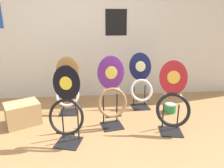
{
  "coord_description": "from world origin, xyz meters",
  "views": [
    {
      "loc": [
        0.27,
        -1.62,
        1.38
      ],
      "look_at": [
        0.53,
        1.06,
        0.55
      ],
      "focal_mm": 32.0,
      "sensor_mm": 36.0,
      "label": 1
    }
  ],
  "objects_px": {
    "toilet_seat_display_woodgrain": "(68,87)",
    "toilet_seat_display_purple_note": "(112,94)",
    "toilet_seat_display_navy_moon": "(141,83)",
    "toilet_seat_display_jazz_black": "(67,109)",
    "paint_can": "(170,108)",
    "toilet_seat_display_crimson_swirl": "(173,103)",
    "storage_box": "(23,113)"
  },
  "relations": [
    {
      "from": "toilet_seat_display_crimson_swirl",
      "to": "storage_box",
      "type": "relative_size",
      "value": 1.69
    },
    {
      "from": "toilet_seat_display_jazz_black",
      "to": "storage_box",
      "type": "xyz_separation_m",
      "value": [
        -0.69,
        0.55,
        -0.29
      ]
    },
    {
      "from": "toilet_seat_display_crimson_swirl",
      "to": "toilet_seat_display_navy_moon",
      "type": "distance_m",
      "value": 0.86
    },
    {
      "from": "toilet_seat_display_navy_moon",
      "to": "toilet_seat_display_woodgrain",
      "type": "bearing_deg",
      "value": -175.64
    },
    {
      "from": "toilet_seat_display_navy_moon",
      "to": "storage_box",
      "type": "relative_size",
      "value": 1.66
    },
    {
      "from": "toilet_seat_display_woodgrain",
      "to": "toilet_seat_display_jazz_black",
      "type": "height_order",
      "value": "toilet_seat_display_jazz_black"
    },
    {
      "from": "toilet_seat_display_purple_note",
      "to": "storage_box",
      "type": "bearing_deg",
      "value": 171.35
    },
    {
      "from": "toilet_seat_display_jazz_black",
      "to": "toilet_seat_display_purple_note",
      "type": "xyz_separation_m",
      "value": [
        0.55,
        0.36,
        0.02
      ]
    },
    {
      "from": "toilet_seat_display_woodgrain",
      "to": "toilet_seat_display_navy_moon",
      "type": "height_order",
      "value": "toilet_seat_display_navy_moon"
    },
    {
      "from": "toilet_seat_display_purple_note",
      "to": "toilet_seat_display_crimson_swirl",
      "type": "bearing_deg",
      "value": -16.0
    },
    {
      "from": "toilet_seat_display_jazz_black",
      "to": "paint_can",
      "type": "relative_size",
      "value": 5.0
    },
    {
      "from": "toilet_seat_display_purple_note",
      "to": "toilet_seat_display_jazz_black",
      "type": "bearing_deg",
      "value": -147.2
    },
    {
      "from": "toilet_seat_display_purple_note",
      "to": "toilet_seat_display_navy_moon",
      "type": "bearing_deg",
      "value": 48.68
    },
    {
      "from": "storage_box",
      "to": "paint_can",
      "type": "bearing_deg",
      "value": 4.5
    },
    {
      "from": "toilet_seat_display_crimson_swirl",
      "to": "toilet_seat_display_purple_note",
      "type": "xyz_separation_m",
      "value": [
        -0.76,
        0.22,
        0.07
      ]
    },
    {
      "from": "storage_box",
      "to": "toilet_seat_display_purple_note",
      "type": "bearing_deg",
      "value": -8.65
    },
    {
      "from": "toilet_seat_display_crimson_swirl",
      "to": "toilet_seat_display_purple_note",
      "type": "distance_m",
      "value": 0.79
    },
    {
      "from": "toilet_seat_display_crimson_swirl",
      "to": "toilet_seat_display_navy_moon",
      "type": "bearing_deg",
      "value": 104.5
    },
    {
      "from": "toilet_seat_display_crimson_swirl",
      "to": "storage_box",
      "type": "xyz_separation_m",
      "value": [
        -2.0,
        0.41,
        -0.24
      ]
    },
    {
      "from": "toilet_seat_display_navy_moon",
      "to": "storage_box",
      "type": "xyz_separation_m",
      "value": [
        -1.78,
        -0.43,
        -0.27
      ]
    },
    {
      "from": "toilet_seat_display_woodgrain",
      "to": "paint_can",
      "type": "relative_size",
      "value": 4.73
    },
    {
      "from": "toilet_seat_display_woodgrain",
      "to": "toilet_seat_display_navy_moon",
      "type": "relative_size",
      "value": 0.97
    },
    {
      "from": "toilet_seat_display_navy_moon",
      "to": "toilet_seat_display_jazz_black",
      "type": "relative_size",
      "value": 0.98
    },
    {
      "from": "toilet_seat_display_woodgrain",
      "to": "toilet_seat_display_navy_moon",
      "type": "xyz_separation_m",
      "value": [
        1.19,
        0.09,
        0.01
      ]
    },
    {
      "from": "toilet_seat_display_woodgrain",
      "to": "paint_can",
      "type": "height_order",
      "value": "toilet_seat_display_woodgrain"
    },
    {
      "from": "toilet_seat_display_navy_moon",
      "to": "toilet_seat_display_crimson_swirl",
      "type": "bearing_deg",
      "value": -75.5
    },
    {
      "from": "toilet_seat_display_navy_moon",
      "to": "storage_box",
      "type": "height_order",
      "value": "toilet_seat_display_navy_moon"
    },
    {
      "from": "toilet_seat_display_woodgrain",
      "to": "toilet_seat_display_purple_note",
      "type": "distance_m",
      "value": 0.83
    },
    {
      "from": "toilet_seat_display_woodgrain",
      "to": "toilet_seat_display_crimson_swirl",
      "type": "bearing_deg",
      "value": -28.0
    },
    {
      "from": "toilet_seat_display_jazz_black",
      "to": "paint_can",
      "type": "xyz_separation_m",
      "value": [
        1.53,
        0.72,
        -0.37
      ]
    },
    {
      "from": "toilet_seat_display_crimson_swirl",
      "to": "toilet_seat_display_navy_moon",
      "type": "relative_size",
      "value": 1.01
    },
    {
      "from": "toilet_seat_display_woodgrain",
      "to": "toilet_seat_display_purple_note",
      "type": "xyz_separation_m",
      "value": [
        0.64,
        -0.53,
        0.05
      ]
    }
  ]
}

